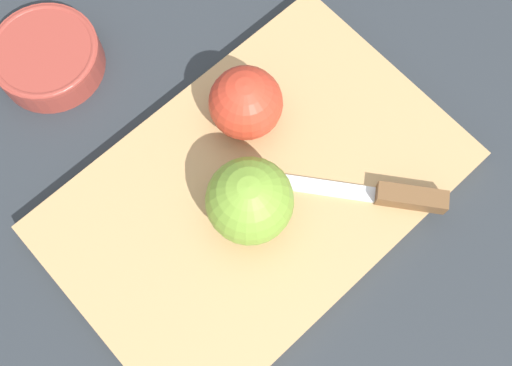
% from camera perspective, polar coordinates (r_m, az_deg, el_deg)
% --- Properties ---
extents(ground_plane, '(4.00, 4.00, 0.00)m').
position_cam_1_polar(ground_plane, '(0.63, 0.00, -1.21)').
color(ground_plane, '#282D33').
extents(cutting_board, '(0.42, 0.29, 0.02)m').
position_cam_1_polar(cutting_board, '(0.62, 0.00, -0.91)').
color(cutting_board, tan).
rests_on(cutting_board, ground_plane).
extents(apple_half_left, '(0.08, 0.08, 0.08)m').
position_cam_1_polar(apple_half_left, '(0.56, -0.63, -1.69)').
color(apple_half_left, olive).
rests_on(apple_half_left, cutting_board).
extents(apple_half_right, '(0.07, 0.07, 0.07)m').
position_cam_1_polar(apple_half_right, '(0.60, -1.00, 7.64)').
color(apple_half_right, red).
rests_on(apple_half_right, cutting_board).
extents(knife, '(0.13, 0.14, 0.02)m').
position_cam_1_polar(knife, '(0.61, 13.26, -1.22)').
color(knife, silver).
rests_on(knife, cutting_board).
extents(bowl, '(0.12, 0.12, 0.04)m').
position_cam_1_polar(bowl, '(0.71, -19.27, 11.29)').
color(bowl, '#99382D').
rests_on(bowl, ground_plane).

